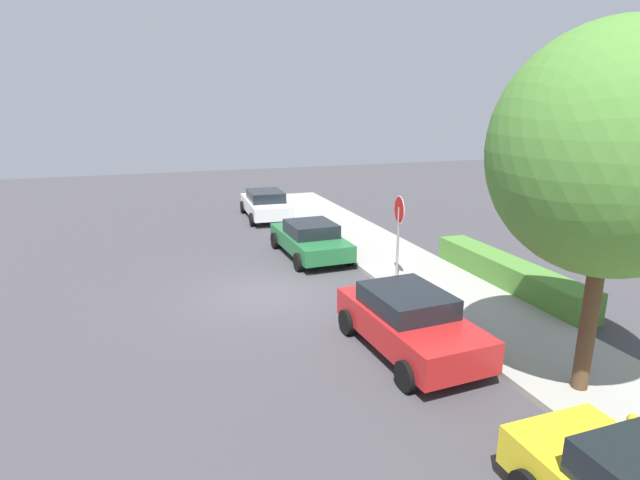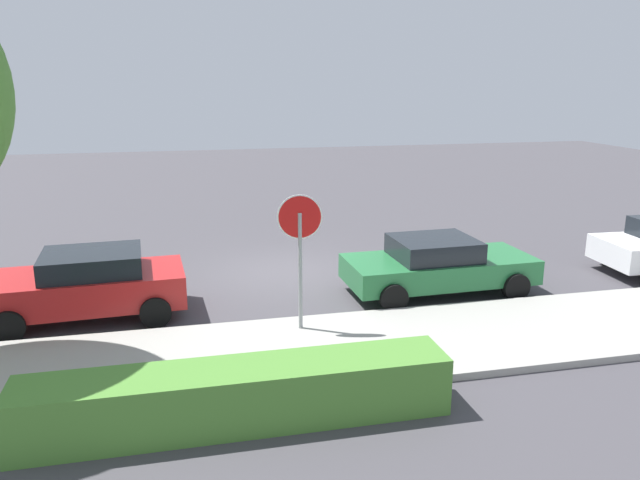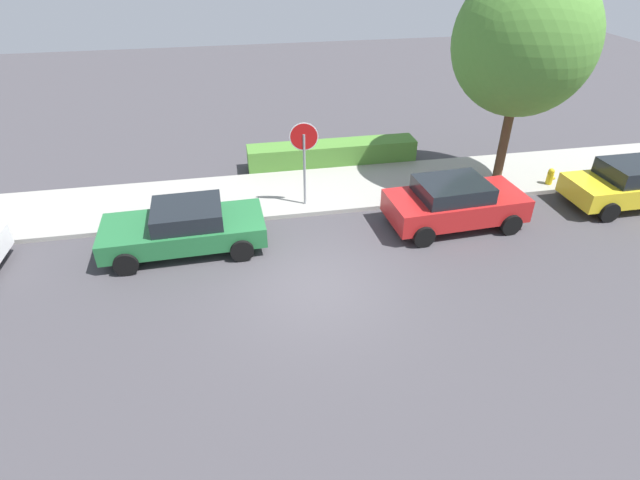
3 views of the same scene
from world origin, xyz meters
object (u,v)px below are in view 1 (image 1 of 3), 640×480
object	(u,v)px
stop_sign	(399,223)
parked_car_white	(265,204)
fire_hydrant	(631,434)
parked_car_green	(310,239)
parked_car_red	(409,321)
street_tree_near_corner	(613,152)

from	to	relation	value
stop_sign	parked_car_white	bearing A→B (deg)	-170.19
stop_sign	fire_hydrant	bearing A→B (deg)	-1.07
parked_car_green	parked_car_red	xyz separation A→B (m)	(7.88, -0.16, 0.06)
parked_car_green	street_tree_near_corner	world-z (taller)	street_tree_near_corner
street_tree_near_corner	fire_hydrant	world-z (taller)	street_tree_near_corner
stop_sign	fire_hydrant	distance (m)	8.70
stop_sign	fire_hydrant	world-z (taller)	stop_sign
stop_sign	parked_car_white	size ratio (longest dim) A/B	0.62
parked_car_white	fire_hydrant	distance (m)	19.26
parked_car_red	parked_car_white	distance (m)	14.86
stop_sign	street_tree_near_corner	distance (m)	7.43
parked_car_white	street_tree_near_corner	xyz separation A→B (m)	(17.51, 2.30, 4.02)
parked_car_red	parked_car_white	xyz separation A→B (m)	(-14.86, 0.06, -0.02)
parked_car_red	fire_hydrant	bearing A→B (deg)	21.87
stop_sign	parked_car_red	size ratio (longest dim) A/B	0.68
street_tree_near_corner	parked_car_white	bearing A→B (deg)	-172.51
parked_car_red	parked_car_green	bearing A→B (deg)	178.85
parked_car_green	street_tree_near_corner	bearing A→B (deg)	11.80
fire_hydrant	parked_car_red	bearing A→B (deg)	-158.13
parked_car_green	parked_car_white	bearing A→B (deg)	-179.17
stop_sign	parked_car_red	xyz separation A→B (m)	(4.22, -1.90, -1.23)
parked_car_white	stop_sign	bearing A→B (deg)	9.81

